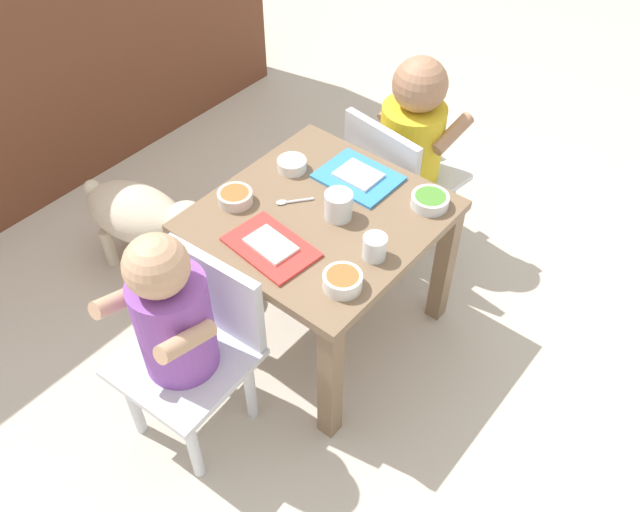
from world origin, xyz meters
TOP-DOWN VIEW (x-y plane):
  - ground_plane at (0.00, 0.00)m, footprint 7.00×7.00m
  - kitchen_cabinet_back at (0.00, 1.22)m, footprint 1.84×0.33m
  - dining_table at (0.00, 0.00)m, footprint 0.55×0.53m
  - seated_child_left at (-0.44, 0.04)m, footprint 0.30×0.30m
  - seated_child_right at (0.44, 0.03)m, footprint 0.32×0.32m
  - dog at (-0.15, 0.54)m, footprint 0.25×0.45m
  - food_tray_left at (-0.17, 0.01)m, footprint 0.16×0.22m
  - food_tray_right at (0.17, 0.01)m, footprint 0.16×0.20m
  - water_cup_left at (0.02, -0.04)m, footprint 0.07×0.07m
  - water_cup_right at (-0.04, -0.19)m, footprint 0.06×0.06m
  - cereal_bowl_right_side at (0.09, 0.17)m, footprint 0.08×0.08m
  - veggie_bowl_near at (0.20, -0.19)m, footprint 0.09×0.09m
  - veggie_bowl_far at (-0.16, -0.19)m, footprint 0.09×0.09m
  - cereal_bowl_left_side at (-0.10, 0.19)m, footprint 0.09×0.09m
  - spoon_by_left_tray at (-0.01, 0.08)m, footprint 0.09×0.07m

SIDE VIEW (x-z plane):
  - ground_plane at x=0.00m, z-range 0.00..0.00m
  - dog at x=-0.15m, z-range 0.05..0.37m
  - dining_table at x=0.00m, z-range 0.14..0.57m
  - seated_child_left at x=-0.44m, z-range 0.07..0.72m
  - seated_child_right at x=0.44m, z-range 0.08..0.72m
  - spoon_by_left_tray at x=-0.01m, z-range 0.43..0.43m
  - food_tray_right at x=0.17m, z-range 0.43..0.44m
  - food_tray_left at x=-0.17m, z-range 0.43..0.44m
  - veggie_bowl_near at x=0.20m, z-range 0.43..0.46m
  - cereal_bowl_right_side at x=0.09m, z-range 0.43..0.46m
  - cereal_bowl_left_side at x=-0.10m, z-range 0.43..0.46m
  - veggie_bowl_far at x=-0.16m, z-range 0.43..0.47m
  - water_cup_right at x=-0.04m, z-range 0.42..0.48m
  - water_cup_left at x=0.02m, z-range 0.42..0.49m
  - kitchen_cabinet_back at x=0.00m, z-range 0.00..1.01m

